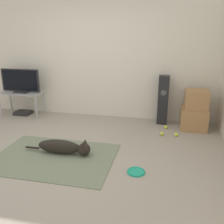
% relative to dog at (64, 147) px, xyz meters
% --- Properties ---
extents(ground_plane, '(12.00, 12.00, 0.00)m').
position_rel_dog_xyz_m(ground_plane, '(-0.07, -0.12, -0.12)').
color(ground_plane, '#9E9384').
extents(wall_back, '(8.00, 0.06, 2.55)m').
position_rel_dog_xyz_m(wall_back, '(-0.07, 1.98, 1.16)').
color(wall_back, silver).
rests_on(wall_back, ground_plane).
extents(area_rug, '(1.78, 1.28, 0.01)m').
position_rel_dog_xyz_m(area_rug, '(-0.11, -0.14, -0.11)').
color(area_rug, slate).
rests_on(area_rug, ground_plane).
extents(dog, '(1.06, 0.20, 0.25)m').
position_rel_dog_xyz_m(dog, '(0.00, 0.00, 0.00)').
color(dog, black).
rests_on(dog, area_rug).
extents(frisbee, '(0.24, 0.24, 0.03)m').
position_rel_dog_xyz_m(frisbee, '(1.14, -0.29, -0.11)').
color(frisbee, '#199E7A').
rests_on(frisbee, ground_plane).
extents(cardboard_box_lower, '(0.49, 0.47, 0.41)m').
position_rel_dog_xyz_m(cardboard_box_lower, '(2.02, 1.55, 0.08)').
color(cardboard_box_lower, '#A87A4C').
rests_on(cardboard_box_lower, ground_plane).
extents(cardboard_box_upper, '(0.42, 0.40, 0.36)m').
position_rel_dog_xyz_m(cardboard_box_upper, '(2.03, 1.55, 0.47)').
color(cardboard_box_upper, '#A87A4C').
rests_on(cardboard_box_upper, cardboard_box_lower).
extents(floor_speaker, '(0.21, 0.21, 0.99)m').
position_rel_dog_xyz_m(floor_speaker, '(1.41, 1.74, 0.37)').
color(floor_speaker, black).
rests_on(floor_speaker, ground_plane).
extents(tv_stand, '(0.94, 0.46, 0.52)m').
position_rel_dog_xyz_m(tv_stand, '(-1.68, 1.63, 0.33)').
color(tv_stand, '#A8A8AD').
rests_on(tv_stand, ground_plane).
extents(tv, '(0.89, 0.20, 0.52)m').
position_rel_dog_xyz_m(tv, '(-1.68, 1.64, 0.65)').
color(tv, '#232326').
rests_on(tv, tv_stand).
extents(tennis_ball_by_boxes, '(0.07, 0.07, 0.07)m').
position_rel_dog_xyz_m(tennis_ball_by_boxes, '(1.70, 1.09, -0.09)').
color(tennis_ball_by_boxes, '#C6E033').
rests_on(tennis_ball_by_boxes, ground_plane).
extents(tennis_ball_near_speaker, '(0.07, 0.07, 0.07)m').
position_rel_dog_xyz_m(tennis_ball_near_speaker, '(1.44, 1.07, -0.09)').
color(tennis_ball_near_speaker, '#C6E033').
rests_on(tennis_ball_near_speaker, ground_plane).
extents(tennis_ball_loose_on_carpet, '(0.07, 0.07, 0.07)m').
position_rel_dog_xyz_m(tennis_ball_loose_on_carpet, '(1.50, 1.43, -0.09)').
color(tennis_ball_loose_on_carpet, '#C6E033').
rests_on(tennis_ball_loose_on_carpet, ground_plane).
extents(game_console, '(0.36, 0.29, 0.07)m').
position_rel_dog_xyz_m(game_console, '(-1.70, 1.64, -0.08)').
color(game_console, black).
rests_on(game_console, ground_plane).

